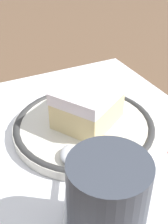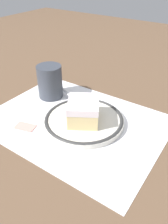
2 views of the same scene
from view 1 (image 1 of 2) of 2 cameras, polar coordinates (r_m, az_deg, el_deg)
ground_plane at (r=0.43m, az=2.25°, el=-5.17°), size 2.40×2.40×0.00m
placemat at (r=0.42m, az=2.25°, el=-5.09°), size 0.45×0.34×0.00m
plate at (r=0.43m, az=-0.00°, el=-2.71°), size 0.20×0.20×0.02m
cake_slice at (r=0.42m, az=0.72°, el=1.37°), size 0.11×0.11×0.06m
spoon at (r=0.36m, az=-2.72°, el=-10.19°), size 0.13×0.08×0.01m
cup at (r=0.29m, az=4.37°, el=-17.77°), size 0.07×0.07×0.10m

